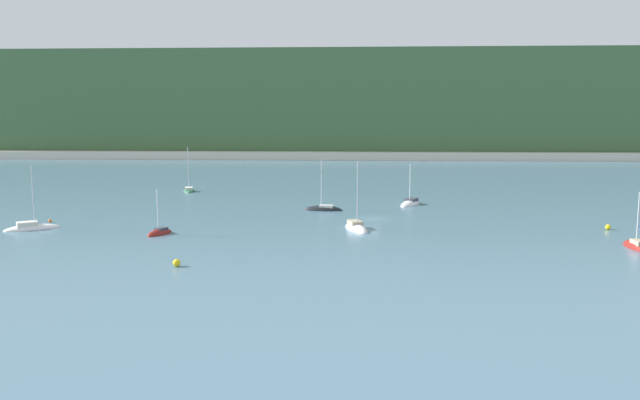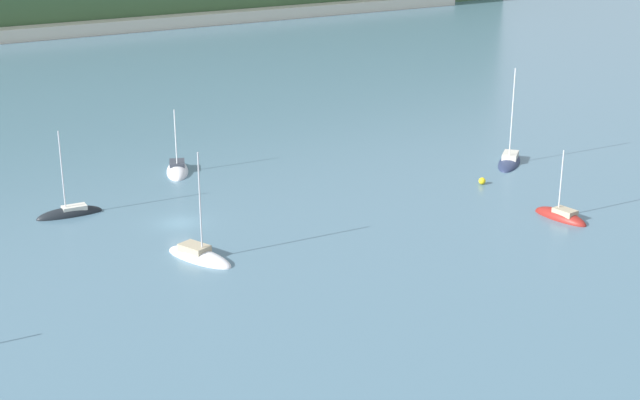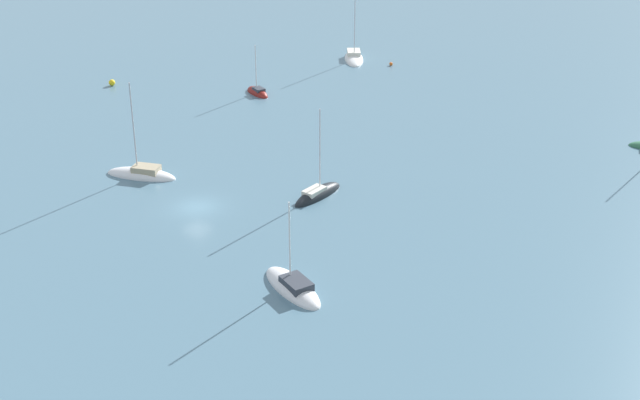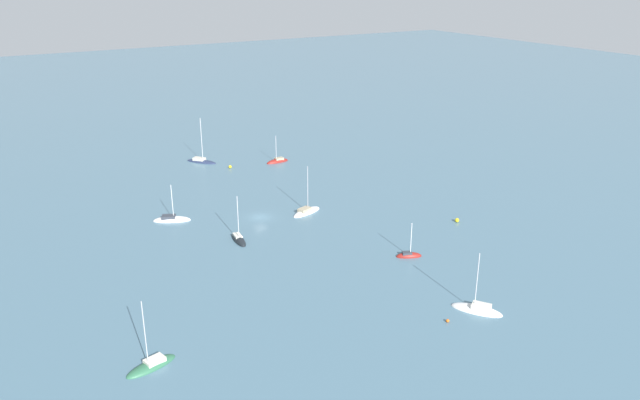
# 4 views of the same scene
# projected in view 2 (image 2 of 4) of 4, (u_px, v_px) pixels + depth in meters

# --- Properties ---
(ground_plane) EXTENTS (600.00, 600.00, 0.00)m
(ground_plane) POSITION_uv_depth(u_px,v_px,m) (180.00, 223.00, 90.39)
(ground_plane) COLOR slate
(sailboat_0) EXTENTS (4.66, 8.03, 11.03)m
(sailboat_0) POSITION_uv_depth(u_px,v_px,m) (199.00, 257.00, 81.43)
(sailboat_0) COLOR silver
(sailboat_0) RESTS_ON ground_plane
(sailboat_1) EXTENTS (2.29, 6.46, 8.14)m
(sailboat_1) POSITION_uv_depth(u_px,v_px,m) (561.00, 218.00, 91.63)
(sailboat_1) COLOR maroon
(sailboat_1) RESTS_ON ground_plane
(sailboat_2) EXTENTS (8.53, 7.33, 12.61)m
(sailboat_2) POSITION_uv_depth(u_px,v_px,m) (509.00, 162.00, 110.87)
(sailboat_2) COLOR #232D4C
(sailboat_2) RESTS_ON ground_plane
(sailboat_5) EXTENTS (6.98, 2.58, 9.98)m
(sailboat_5) POSITION_uv_depth(u_px,v_px,m) (70.00, 214.00, 92.57)
(sailboat_5) COLOR black
(sailboat_5) RESTS_ON ground_plane
(sailboat_7) EXTENTS (5.59, 7.98, 8.65)m
(sailboat_7) POSITION_uv_depth(u_px,v_px,m) (177.00, 171.00, 107.27)
(sailboat_7) COLOR silver
(sailboat_7) RESTS_ON ground_plane
(mooring_buoy_1) EXTENTS (0.81, 0.81, 0.81)m
(mooring_buoy_1) POSITION_uv_depth(u_px,v_px,m) (482.00, 181.00, 102.48)
(mooring_buoy_1) COLOR yellow
(mooring_buoy_1) RESTS_ON ground_plane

